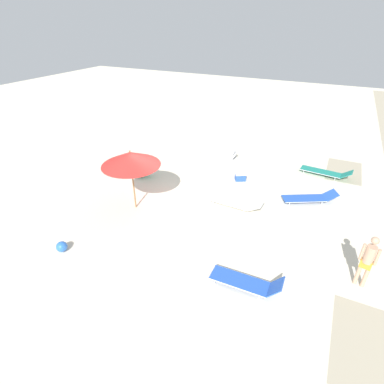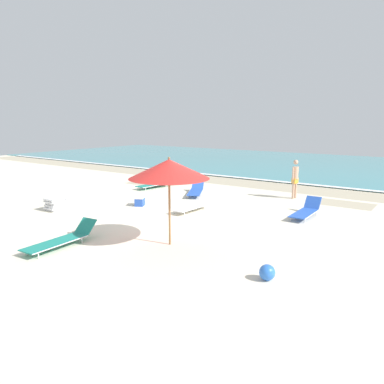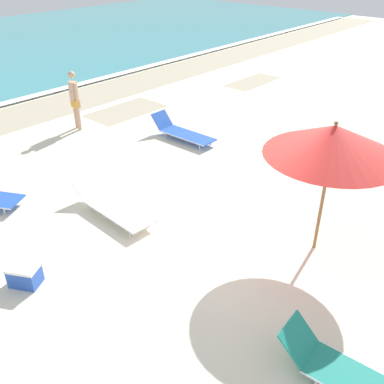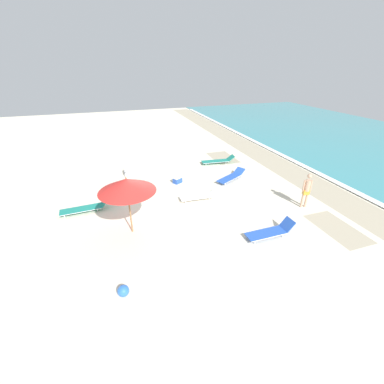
# 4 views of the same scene
# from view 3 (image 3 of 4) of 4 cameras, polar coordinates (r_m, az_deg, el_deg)

# --- Properties ---
(ground_plane) EXTENTS (60.00, 60.00, 0.16)m
(ground_plane) POSITION_cam_3_polar(r_m,az_deg,el_deg) (8.32, 4.15, -7.23)
(ground_plane) COLOR beige
(beach_umbrella) EXTENTS (2.26, 2.26, 2.51)m
(beach_umbrella) POSITION_cam_3_polar(r_m,az_deg,el_deg) (7.39, 18.30, 6.47)
(beach_umbrella) COLOR olive
(beach_umbrella) RESTS_ON ground_plane
(sun_lounger_under_umbrella) EXTENTS (0.66, 2.06, 0.61)m
(sun_lounger_under_umbrella) POSITION_cam_3_polar(r_m,az_deg,el_deg) (12.53, -1.34, 8.02)
(sun_lounger_under_umbrella) COLOR blue
(sun_lounger_under_umbrella) RESTS_ON ground_plane
(sun_lounger_near_water_left) EXTENTS (0.70, 2.17, 0.48)m
(sun_lounger_near_water_left) POSITION_cam_3_polar(r_m,az_deg,el_deg) (9.11, -10.61, -1.84)
(sun_lounger_near_water_left) COLOR white
(sun_lounger_near_water_left) RESTS_ON ground_plane
(sun_lounger_mid_beach_solo) EXTENTS (0.76, 2.30, 0.57)m
(sun_lounger_mid_beach_solo) POSITION_cam_3_polar(r_m,az_deg,el_deg) (6.24, 21.92, -22.59)
(sun_lounger_mid_beach_solo) COLOR #1E8475
(sun_lounger_mid_beach_solo) RESTS_ON ground_plane
(beachgoer_wading_adult) EXTENTS (0.27, 0.44, 1.76)m
(beachgoer_wading_adult) POSITION_cam_3_polar(r_m,az_deg,el_deg) (13.47, -15.40, 12.11)
(beachgoer_wading_adult) COLOR tan
(beachgoer_wading_adult) RESTS_ON ground_plane
(cooler_box) EXTENTS (0.55, 0.61, 0.37)m
(cooler_box) POSITION_cam_3_polar(r_m,az_deg,el_deg) (7.77, -21.41, -10.28)
(cooler_box) COLOR blue
(cooler_box) RESTS_ON ground_plane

